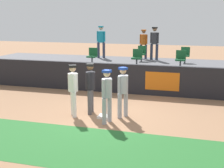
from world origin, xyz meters
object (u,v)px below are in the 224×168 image
Objects in this scene: player_umpire at (90,85)px; seat_front_right at (181,58)px; seat_front_center at (137,57)px; first_base at (104,117)px; player_fielder_home at (73,87)px; player_runner_visitor at (107,93)px; player_coach_visitor at (123,89)px; seat_back_right at (185,54)px; seat_back_center at (142,53)px; spectator_capped at (154,41)px; spectator_hooded at (101,40)px; seat_front_left at (92,55)px; spectator_casual at (144,42)px.

player_umpire is 5.59m from seat_front_right.
first_base is at bearing -90.74° from seat_front_center.
player_fielder_home is 1.00× the size of player_umpire.
player_fielder_home is at bearing -91.49° from player_runner_visitor.
player_runner_visitor is 0.80m from player_coach_visitor.
seat_back_right reaches higher than player_umpire.
player_fielder_home is 7.15m from seat_back_center.
player_umpire is at bearing -113.75° from seat_back_right.
player_runner_visitor is 8.23m from spectator_capped.
seat_back_right is 2.34m from seat_back_center.
spectator_hooded is 3.18m from spectator_capped.
player_runner_visitor reaches higher than player_coach_visitor.
player_runner_visitor is at bearing 108.01° from spectator_hooded.
seat_back_right is 1.00× the size of seat_front_right.
seat_front_left and seat_back_right have the same top height.
spectator_casual is (2.13, 2.79, 0.51)m from seat_front_left.
seat_front_center is 1.00× the size of seat_back_right.
player_coach_visitor is at bearing 168.80° from player_runner_visitor.
player_runner_visitor is 0.95× the size of spectator_hooded.
spectator_capped is at bearing -151.34° from player_coach_visitor.
seat_front_right is (2.12, -0.00, -0.00)m from seat_front_center.
player_umpire is (-0.62, 0.36, 1.02)m from first_base.
seat_front_left is 1.00× the size of seat_front_right.
seat_front_right is at bearing 140.00° from spectator_casual.
player_umpire is 2.18× the size of seat_back_center.
seat_back_center is (2.22, 1.80, -0.00)m from seat_front_left.
seat_front_center is at bearing 89.26° from first_base.
first_base is 8.44m from spectator_hooded.
spectator_casual reaches higher than seat_back_right.
seat_front_right is at bearing 176.17° from player_runner_visitor.
seat_back_center is at bearing 105.49° from spectator_casual.
player_coach_visitor is 2.11× the size of seat_front_right.
seat_back_center is (-0.05, 6.97, 1.49)m from first_base.
seat_front_center and seat_back_center have the same top height.
seat_back_center reaches higher than player_fielder_home.
player_runner_visitor is 7.48m from seat_back_center.
spectator_capped reaches higher than player_fielder_home.
seat_front_center is at bearing 135.27° from spectator_hooded.
seat_back_right is (2.02, 7.46, 0.50)m from player_runner_visitor.
player_coach_visitor reaches higher than first_base.
seat_back_center is 1.09m from spectator_capped.
seat_back_right is 1.00× the size of seat_back_center.
spectator_casual is at bearing 52.61° from seat_front_left.
spectator_casual reaches higher than first_base.
player_fielder_home is 5.40m from seat_front_left.
player_fielder_home is 1.75m from player_coach_visitor.
seat_back_right is at bearing 168.02° from spectator_casual.
seat_front_left is at bearing 62.69° from spectator_casual.
seat_front_center is at bearing 180.00° from seat_front_right.
player_runner_visitor is at bearing -108.77° from seat_front_right.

